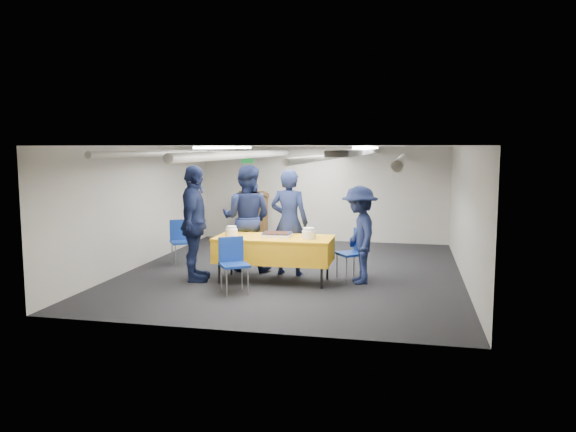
# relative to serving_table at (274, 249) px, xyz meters

# --- Properties ---
(ground) EXTENTS (7.00, 7.00, 0.00)m
(ground) POSITION_rel_serving_table_xyz_m (0.17, 0.86, -0.56)
(ground) COLOR black
(ground) RESTS_ON ground
(room_shell) EXTENTS (6.00, 7.00, 2.30)m
(room_shell) POSITION_rel_serving_table_xyz_m (0.27, 1.27, 1.25)
(room_shell) COLOR beige
(room_shell) RESTS_ON ground
(serving_table) EXTENTS (1.98, 0.90, 0.77)m
(serving_table) POSITION_rel_serving_table_xyz_m (0.00, 0.00, 0.00)
(serving_table) COLOR black
(serving_table) RESTS_ON ground
(sheet_cake) EXTENTS (0.48, 0.37, 0.09)m
(sheet_cake) POSITION_rel_serving_table_xyz_m (0.06, -0.01, 0.25)
(sheet_cake) COLOR white
(sheet_cake) RESTS_ON serving_table
(plate_stack_left) EXTENTS (0.21, 0.21, 0.17)m
(plate_stack_left) POSITION_rel_serving_table_xyz_m (-0.74, -0.05, 0.29)
(plate_stack_left) COLOR white
(plate_stack_left) RESTS_ON serving_table
(plate_stack_right) EXTENTS (0.23, 0.23, 0.18)m
(plate_stack_right) POSITION_rel_serving_table_xyz_m (0.61, -0.05, 0.30)
(plate_stack_right) COLOR white
(plate_stack_right) RESTS_ON serving_table
(podium) EXTENTS (0.62, 0.53, 1.25)m
(podium) POSITION_rel_serving_table_xyz_m (-1.43, 3.91, 0.05)
(podium) COLOR brown
(podium) RESTS_ON ground
(chair_near) EXTENTS (0.58, 0.58, 0.87)m
(chair_near) POSITION_rel_serving_table_xyz_m (-0.47, -0.82, -0.03)
(chair_near) COLOR gray
(chair_near) RESTS_ON ground
(chair_right) EXTENTS (0.59, 0.59, 0.87)m
(chair_right) POSITION_rel_serving_table_xyz_m (1.32, 0.48, -0.03)
(chair_right) COLOR gray
(chair_right) RESTS_ON ground
(chair_left) EXTENTS (0.58, 0.58, 0.87)m
(chair_left) POSITION_rel_serving_table_xyz_m (-2.11, 1.01, -0.03)
(chair_left) COLOR gray
(chair_left) RESTS_ON ground
(sailor_a) EXTENTS (0.74, 0.53, 1.90)m
(sailor_a) POSITION_rel_serving_table_xyz_m (0.14, 0.57, 0.39)
(sailor_a) COLOR #0E1533
(sailor_a) RESTS_ON ground
(sailor_b) EXTENTS (0.96, 0.75, 1.96)m
(sailor_b) POSITION_rel_serving_table_xyz_m (-0.70, 0.74, 0.42)
(sailor_b) COLOR #0E1533
(sailor_b) RESTS_ON ground
(sailor_c) EXTENTS (0.73, 1.24, 1.98)m
(sailor_c) POSITION_rel_serving_table_xyz_m (-1.34, -0.22, 0.43)
(sailor_c) COLOR #0E1533
(sailor_c) RESTS_ON ground
(sailor_d) EXTENTS (0.88, 1.19, 1.64)m
(sailor_d) POSITION_rel_serving_table_xyz_m (1.42, 0.21, 0.26)
(sailor_d) COLOR #0E1533
(sailor_d) RESTS_ON ground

